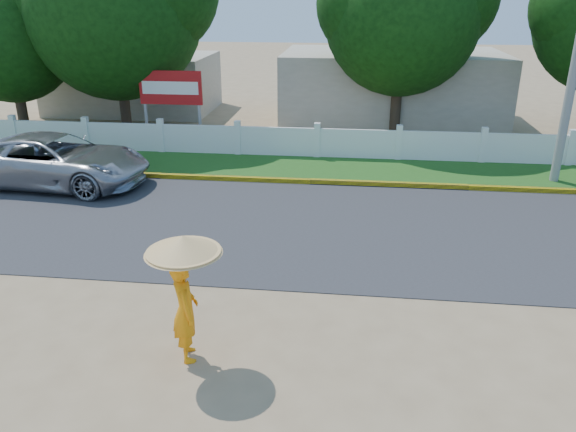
{
  "coord_description": "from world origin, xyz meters",
  "views": [
    {
      "loc": [
        1.32,
        -9.19,
        5.86
      ],
      "look_at": [
        0.0,
        2.0,
        1.3
      ],
      "focal_mm": 35.0,
      "sensor_mm": 36.0,
      "label": 1
    }
  ],
  "objects_px": {
    "utility_pole": "(573,75)",
    "billboard": "(171,92)",
    "monk_with_parasol": "(184,280)",
    "vehicle": "(56,161)"
  },
  "relations": [
    {
      "from": "utility_pole",
      "to": "vehicle",
      "type": "relative_size",
      "value": 1.16
    },
    {
      "from": "monk_with_parasol",
      "to": "billboard",
      "type": "relative_size",
      "value": 0.77
    },
    {
      "from": "utility_pole",
      "to": "billboard",
      "type": "bearing_deg",
      "value": 167.61
    },
    {
      "from": "utility_pole",
      "to": "monk_with_parasol",
      "type": "bearing_deg",
      "value": -130.92
    },
    {
      "from": "monk_with_parasol",
      "to": "vehicle",
      "type": "bearing_deg",
      "value": 128.67
    },
    {
      "from": "vehicle",
      "to": "monk_with_parasol",
      "type": "distance_m",
      "value": 10.78
    },
    {
      "from": "utility_pole",
      "to": "monk_with_parasol",
      "type": "distance_m",
      "value": 14.25
    },
    {
      "from": "utility_pole",
      "to": "vehicle",
      "type": "xyz_separation_m",
      "value": [
        -15.97,
        -2.27,
        -2.6
      ]
    },
    {
      "from": "billboard",
      "to": "vehicle",
      "type": "bearing_deg",
      "value": -112.31
    },
    {
      "from": "utility_pole",
      "to": "vehicle",
      "type": "height_order",
      "value": "utility_pole"
    }
  ]
}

